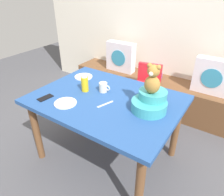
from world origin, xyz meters
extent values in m
plane|color=#4C4C51|center=(0.00, 0.00, 0.00)|extent=(8.00, 8.00, 0.00)
cube|color=silver|center=(0.00, 1.52, 1.30)|extent=(4.40, 0.10, 2.60)
cube|color=brown|center=(0.00, 1.25, 0.23)|extent=(2.60, 0.44, 0.46)
cube|color=silver|center=(-0.60, 1.23, 0.68)|extent=(0.44, 0.14, 0.44)
cylinder|color=teal|center=(-0.60, 1.16, 0.68)|extent=(0.24, 0.01, 0.24)
cube|color=silver|center=(0.72, 1.23, 0.68)|extent=(0.44, 0.14, 0.44)
cylinder|color=teal|center=(0.72, 1.16, 0.68)|extent=(0.24, 0.01, 0.24)
cube|color=purple|center=(-0.04, 1.25, 0.50)|extent=(0.20, 0.14, 0.08)
cube|color=#264C8C|center=(0.00, 0.00, 0.72)|extent=(1.36, 1.01, 0.04)
cylinder|color=brown|center=(-0.59, -0.41, 0.35)|extent=(0.07, 0.07, 0.70)
cylinder|color=brown|center=(0.59, -0.41, 0.35)|extent=(0.07, 0.07, 0.70)
cylinder|color=brown|center=(-0.59, 0.41, 0.35)|extent=(0.07, 0.07, 0.70)
cylinder|color=brown|center=(0.59, 0.41, 0.35)|extent=(0.07, 0.07, 0.70)
cylinder|color=red|center=(0.05, 0.80, 0.51)|extent=(0.34, 0.34, 0.10)
cube|color=red|center=(0.02, 0.94, 0.67)|extent=(0.30, 0.11, 0.24)
cube|color=white|center=(0.09, 0.63, 0.58)|extent=(0.33, 0.26, 0.02)
cylinder|color=silver|center=(-0.09, 0.66, 0.23)|extent=(0.03, 0.03, 0.46)
cylinder|color=silver|center=(0.19, 0.66, 0.23)|extent=(0.03, 0.03, 0.46)
cylinder|color=silver|center=(-0.09, 0.94, 0.23)|extent=(0.03, 0.03, 0.46)
cylinder|color=silver|center=(0.19, 0.94, 0.23)|extent=(0.03, 0.03, 0.46)
cylinder|color=teal|center=(0.42, 0.03, 0.79)|extent=(0.30, 0.30, 0.09)
cylinder|color=teal|center=(0.42, 0.09, 0.86)|extent=(0.24, 0.24, 0.07)
ellipsoid|color=#AA7935|center=(0.42, 0.05, 0.97)|extent=(0.13, 0.11, 0.15)
sphere|color=#AA7935|center=(0.42, 0.05, 1.09)|extent=(0.10, 0.10, 0.10)
sphere|color=beige|center=(0.42, 0.00, 1.08)|extent=(0.04, 0.04, 0.04)
sphere|color=#AA7935|center=(0.38, 0.05, 1.13)|extent=(0.04, 0.04, 0.04)
sphere|color=#AA7935|center=(0.46, 0.05, 1.13)|extent=(0.04, 0.04, 0.04)
cylinder|color=gold|center=(-0.25, 0.00, 0.81)|extent=(0.07, 0.07, 0.15)
cone|color=white|center=(-0.25, 0.00, 0.91)|extent=(0.06, 0.06, 0.03)
cylinder|color=silver|center=(-0.10, 0.09, 0.79)|extent=(0.08, 0.08, 0.09)
torus|color=silver|center=(-0.04, 0.09, 0.79)|extent=(0.06, 0.01, 0.06)
cylinder|color=white|center=(-0.48, 0.24, 0.75)|extent=(0.20, 0.20, 0.01)
cylinder|color=white|center=(-0.24, -0.29, 0.75)|extent=(0.20, 0.20, 0.01)
cube|color=black|center=(-0.47, -0.32, 0.74)|extent=(0.09, 0.15, 0.01)
cube|color=silver|center=(0.06, -0.10, 0.74)|extent=(0.07, 0.17, 0.01)
camera|label=1|loc=(0.98, -1.37, 1.71)|focal=33.13mm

